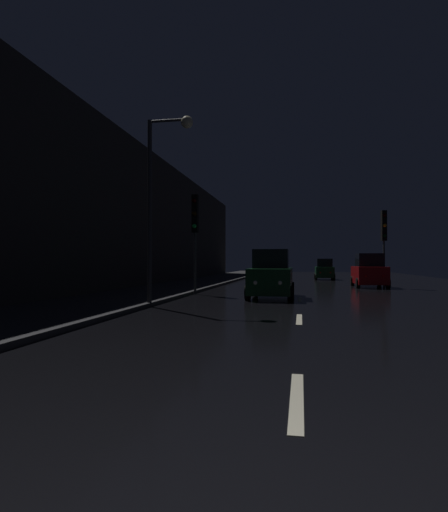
{
  "coord_description": "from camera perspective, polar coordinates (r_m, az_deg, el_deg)",
  "views": [
    {
      "loc": [
        0.05,
        -2.13,
        1.63
      ],
      "look_at": [
        -3.58,
        17.85,
        1.9
      ],
      "focal_mm": 29.77,
      "sensor_mm": 36.0,
      "label": 1
    }
  ],
  "objects": [
    {
      "name": "building_facade_left",
      "position": [
        25.4,
        -13.31,
        5.72
      ],
      "size": [
        0.8,
        63.0,
        8.99
      ],
      "primitive_type": "cube",
      "color": "#2D2B28",
      "rests_on": "ground"
    },
    {
      "name": "ground",
      "position": [
        26.68,
        10.2,
        -4.28
      ],
      "size": [
        27.33,
        84.0,
        0.02
      ],
      "primitive_type": "cube",
      "color": "black"
    },
    {
      "name": "sidewalk_left",
      "position": [
        27.71,
        -5.47,
        -3.98
      ],
      "size": [
        4.4,
        84.0,
        0.15
      ],
      "primitive_type": "cube",
      "color": "#28282B",
      "rests_on": "ground"
    },
    {
      "name": "streetlamp_overhead",
      "position": [
        15.75,
        -8.32,
        10.03
      ],
      "size": [
        1.7,
        0.44,
        6.86
      ],
      "color": "#2D2D30",
      "rests_on": "ground"
    },
    {
      "name": "car_parked_right_far",
      "position": [
        28.82,
        18.92,
        -2.01
      ],
      "size": [
        1.97,
        4.28,
        2.15
      ],
      "rotation": [
        0.0,
        0.0,
        1.57
      ],
      "color": "maroon",
      "rests_on": "ground"
    },
    {
      "name": "traffic_light_far_right",
      "position": [
        28.36,
        20.7,
        3.09
      ],
      "size": [
        0.35,
        0.47,
        4.84
      ],
      "rotation": [
        0.0,
        0.0,
        -1.45
      ],
      "color": "#38383A",
      "rests_on": "ground"
    },
    {
      "name": "lane_centerline",
      "position": [
        12.07,
        10.07,
        -8.5
      ],
      "size": [
        0.16,
        15.65,
        0.01
      ],
      "color": "beige",
      "rests_on": "ground"
    },
    {
      "name": "car_approaching_headlights",
      "position": [
        19.35,
        6.37,
        -2.64
      ],
      "size": [
        2.0,
        4.33,
        2.18
      ],
      "rotation": [
        0.0,
        0.0,
        -1.57
      ],
      "color": "#0F3819",
      "rests_on": "ground"
    },
    {
      "name": "car_distant_taillights",
      "position": [
        39.78,
        13.32,
        -1.84
      ],
      "size": [
        1.74,
        3.77,
        1.9
      ],
      "rotation": [
        0.0,
        0.0,
        1.57
      ],
      "color": "#0F3819",
      "rests_on": "ground"
    },
    {
      "name": "traffic_light_far_left",
      "position": [
        21.35,
        -3.9,
        4.61
      ],
      "size": [
        0.31,
        0.46,
        4.99
      ],
      "rotation": [
        0.0,
        0.0,
        -1.56
      ],
      "color": "#38383A",
      "rests_on": "ground"
    }
  ]
}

